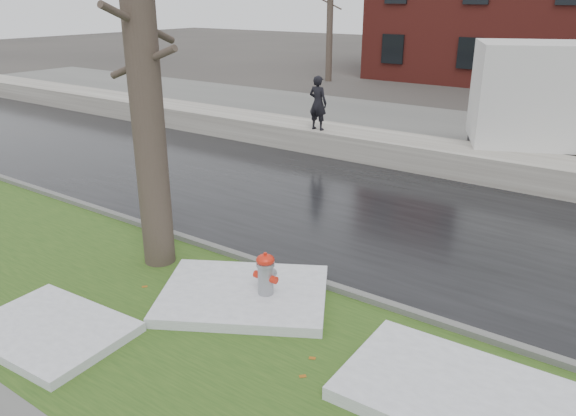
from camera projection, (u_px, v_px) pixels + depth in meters
The scene contains 14 objects.
ground at pixel (246, 298), 9.12m from camera, with size 120.00×120.00×0.00m, color #47423D.
verge at pixel (192, 332), 8.16m from camera, with size 60.00×4.50×0.04m, color #264617.
road at pixel (374, 215), 12.54m from camera, with size 60.00×7.00×0.03m, color black.
parking_lot at pixel (490, 140), 19.01m from camera, with size 60.00×9.00×0.03m, color slate.
curb at pixel (283, 271), 9.85m from camera, with size 60.00×0.15×0.14m, color slate.
snowbank at pixel (445, 158), 15.61m from camera, with size 60.00×1.60×0.75m, color beige.
bg_tree_left at pixel (330, 20), 31.21m from camera, with size 1.40×1.62×6.50m.
bg_tree_center at pixel (460, 20), 30.99m from camera, with size 1.40×1.62×6.50m.
fire_hydrant at pixel (266, 276), 8.75m from camera, with size 0.42×0.36×0.87m.
tree at pixel (143, 67), 9.08m from camera, with size 1.44×1.70×6.91m.
worker at pixel (318, 103), 16.96m from camera, with size 0.60×0.39×1.64m, color black.
snow_patch_near at pixel (244, 295), 8.98m from camera, with size 2.60×2.00×0.16m, color white.
snow_patch_far at pixel (50, 330), 8.04m from camera, with size 2.20×1.60×0.14m, color white.
snow_patch_side at pixel (461, 395), 6.70m from camera, with size 2.80×1.80×0.18m, color white.
Camera 1 is at (5.20, -6.13, 4.60)m, focal length 35.00 mm.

